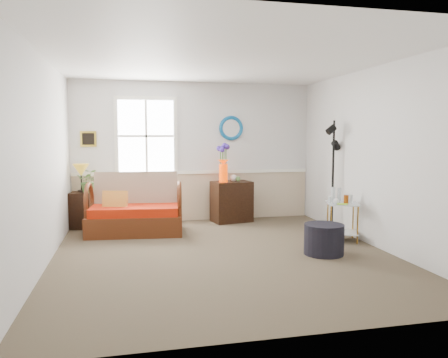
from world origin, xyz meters
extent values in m
cube|color=brown|center=(0.00, 0.00, 0.00)|extent=(4.50, 5.00, 0.01)
cube|color=white|center=(0.00, 0.00, 2.60)|extent=(4.50, 5.00, 0.01)
cube|color=silver|center=(0.00, 2.50, 1.30)|extent=(4.50, 0.01, 2.60)
cube|color=silver|center=(0.00, -2.50, 1.30)|extent=(4.50, 0.01, 2.60)
cube|color=silver|center=(-2.25, 0.00, 1.30)|extent=(0.01, 5.00, 2.60)
cube|color=silver|center=(2.25, 0.00, 1.30)|extent=(0.01, 5.00, 2.60)
cube|color=tan|center=(0.00, 2.48, 0.45)|extent=(4.46, 0.02, 0.90)
cube|color=white|center=(0.00, 2.47, 0.92)|extent=(4.46, 0.04, 0.06)
cube|color=gold|center=(-1.92, 2.48, 1.55)|extent=(0.28, 0.03, 0.28)
torus|color=#0E82C3|center=(0.70, 2.48, 1.75)|extent=(0.47, 0.07, 0.47)
imported|color=#517D3D|center=(-1.91, 2.17, 0.79)|extent=(0.41, 0.44, 0.31)
cylinder|color=black|center=(1.34, -0.28, 0.21)|extent=(0.63, 0.63, 0.41)
camera|label=1|loc=(-1.25, -5.67, 1.62)|focal=35.00mm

